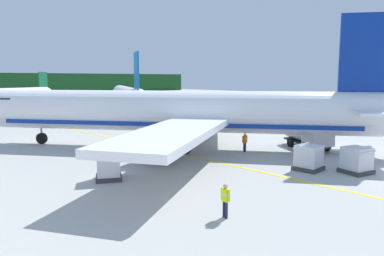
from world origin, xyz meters
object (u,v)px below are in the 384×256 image
at_px(airliner_foreground, 181,112).
at_px(crew_loader_left, 225,198).
at_px(crew_loader_right, 245,141).
at_px(cargo_container_mid, 308,158).
at_px(service_truck_baggage, 307,134).
at_px(cargo_container_far, 357,160).
at_px(airliner_mid_apron, 127,96).
at_px(cargo_container_near, 108,166).
at_px(airliner_far_taxiway, 12,93).

bearing_deg(airliner_foreground, crew_loader_left, -124.75).
bearing_deg(crew_loader_right, cargo_container_mid, -104.90).
bearing_deg(service_truck_baggage, airliner_foreground, 136.63).
relative_size(cargo_container_far, crew_loader_left, 1.33).
xyz_separation_m(airliner_mid_apron, cargo_container_near, (-28.84, -41.23, -2.12)).
height_order(service_truck_baggage, cargo_container_far, service_truck_baggage).
bearing_deg(airliner_far_taxiway, airliner_mid_apron, -82.17).
height_order(cargo_container_mid, crew_loader_right, cargo_container_mid).
bearing_deg(cargo_container_mid, service_truck_baggage, 30.08).
bearing_deg(airliner_foreground, cargo_container_near, -155.38).
bearing_deg(airliner_mid_apron, airliner_foreground, -116.64).
bearing_deg(airliner_mid_apron, crew_loader_left, -119.08).
height_order(airliner_foreground, crew_loader_left, airliner_foreground).
xyz_separation_m(crew_loader_left, crew_loader_right, (13.12, 9.30, 0.02)).
bearing_deg(service_truck_baggage, cargo_container_mid, -149.92).
xyz_separation_m(airliner_mid_apron, crew_loader_right, (-15.13, -41.49, -2.04)).
height_order(airliner_foreground, airliner_mid_apron, airliner_foreground).
bearing_deg(cargo_container_far, airliner_foreground, 100.44).
bearing_deg(airliner_mid_apron, cargo_container_near, -124.98).
distance_m(airliner_foreground, cargo_container_far, 15.65).
bearing_deg(service_truck_baggage, cargo_container_near, 170.34).
height_order(service_truck_baggage, cargo_container_mid, service_truck_baggage).
distance_m(airliner_far_taxiway, service_truck_baggage, 92.32).
xyz_separation_m(airliner_foreground, crew_loader_left, (-10.00, -14.42, -2.42)).
bearing_deg(airliner_mid_apron, crew_loader_right, -110.04).
bearing_deg(cargo_container_near, airliner_foreground, 24.62).
distance_m(cargo_container_near, cargo_container_mid, 13.99).
bearing_deg(crew_loader_right, airliner_far_taxiway, 84.52).
bearing_deg(cargo_container_near, crew_loader_right, -1.09).
height_order(cargo_container_near, crew_loader_left, cargo_container_near).
bearing_deg(cargo_container_mid, crew_loader_left, -169.91).
relative_size(cargo_container_near, crew_loader_right, 1.32).
height_order(airliner_far_taxiway, cargo_container_near, airliner_far_taxiway).
height_order(airliner_far_taxiway, service_truck_baggage, airliner_far_taxiway).
bearing_deg(airliner_far_taxiway, airliner_foreground, -97.90).
relative_size(cargo_container_mid, cargo_container_far, 0.88).
relative_size(airliner_far_taxiway, cargo_container_near, 12.78).
relative_size(airliner_mid_apron, cargo_container_near, 15.57).
xyz_separation_m(airliner_far_taxiway, crew_loader_right, (-8.56, -89.26, -1.40)).
relative_size(cargo_container_near, crew_loader_left, 1.34).
xyz_separation_m(airliner_far_taxiway, cargo_container_near, (-22.28, -89.00, -1.48)).
xyz_separation_m(airliner_foreground, crew_loader_right, (3.11, -5.12, -2.40)).
bearing_deg(service_truck_baggage, airliner_far_taxiway, 88.09).
bearing_deg(crew_loader_left, cargo_container_mid, 10.09).
xyz_separation_m(service_truck_baggage, crew_loader_right, (-5.49, 3.01, -0.41)).
bearing_deg(cargo_container_near, service_truck_baggage, -9.66).
bearing_deg(crew_loader_right, cargo_container_near, 178.91).
height_order(airliner_far_taxiway, cargo_container_mid, airliner_far_taxiway).
height_order(airliner_far_taxiway, crew_loader_left, airliner_far_taxiway).
distance_m(airliner_far_taxiway, cargo_container_mid, 97.15).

